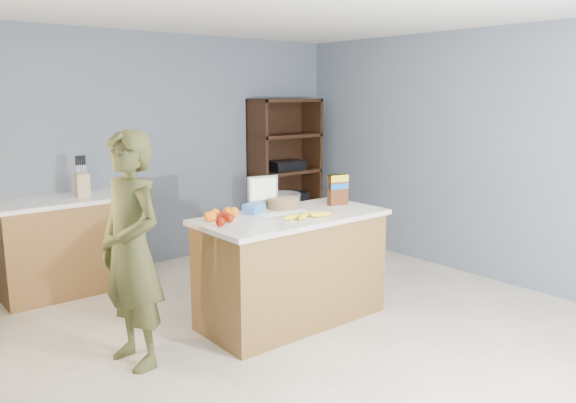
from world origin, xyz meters
TOP-DOWN VIEW (x-y plane):
  - floor at (0.00, 0.00)m, footprint 4.50×5.00m
  - walls at (0.00, 0.00)m, footprint 4.52×5.02m
  - counter_peninsula at (0.00, 0.30)m, footprint 1.56×0.76m
  - back_cabinet at (-1.20, 2.20)m, footprint 1.24×0.62m
  - shelving_unit at (1.55, 2.35)m, footprint 0.90×0.40m
  - person at (-1.33, 0.41)m, footprint 0.47×0.64m
  - knife_block at (-1.02, 2.18)m, footprint 0.12×0.10m
  - envelopes at (-0.00, 0.40)m, footprint 0.46×0.20m
  - bananas at (0.02, 0.12)m, footprint 0.42×0.15m
  - apples at (-0.59, 0.38)m, footprint 0.20×0.22m
  - oranges at (-0.53, 0.52)m, footprint 0.32×0.17m
  - blue_carton at (-0.20, 0.55)m, footprint 0.21×0.18m
  - salad_bowl at (0.10, 0.55)m, footprint 0.30×0.30m
  - tv at (-0.04, 0.64)m, footprint 0.28×0.12m
  - cereal_box at (0.57, 0.36)m, footprint 0.19×0.10m

SIDE VIEW (x-z plane):
  - floor at x=0.00m, z-range -0.01..0.01m
  - counter_peninsula at x=0.00m, z-range -0.03..0.87m
  - back_cabinet at x=-1.20m, z-range 0.00..0.90m
  - person at x=-1.33m, z-range 0.00..1.63m
  - shelving_unit at x=1.55m, z-range -0.04..1.76m
  - envelopes at x=0.00m, z-range 0.90..0.90m
  - bananas at x=0.02m, z-range 0.90..0.94m
  - apples at x=-0.59m, z-range 0.90..0.97m
  - oranges at x=-0.53m, z-range 0.90..0.98m
  - blue_carton at x=-0.20m, z-range 0.90..0.98m
  - salad_bowl at x=0.10m, z-range 0.89..1.02m
  - knife_block at x=-1.02m, z-range 0.86..1.17m
  - cereal_box at x=0.57m, z-range 0.92..1.19m
  - tv at x=-0.04m, z-range 0.92..1.20m
  - walls at x=0.00m, z-range 0.40..2.91m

